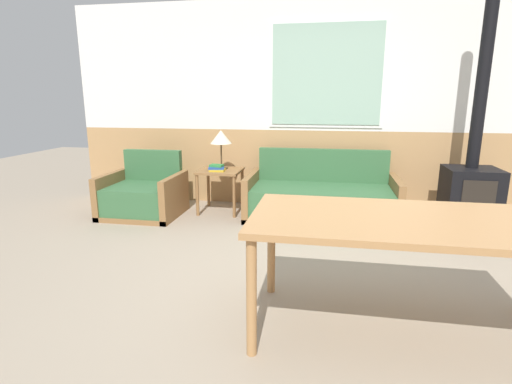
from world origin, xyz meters
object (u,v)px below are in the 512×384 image
at_px(armchair, 144,196).
at_px(couch, 321,199).
at_px(side_table, 220,177).
at_px(wood_stove, 472,177).
at_px(dining_table, 406,229).
at_px(table_lamp, 221,138).

bearing_deg(armchair, couch, -0.67).
height_order(side_table, wood_stove, wood_stove).
bearing_deg(dining_table, armchair, 142.01).
distance_m(table_lamp, wood_stove, 3.01).
xyz_separation_m(couch, armchair, (-2.22, -0.27, -0.00)).
xyz_separation_m(couch, side_table, (-1.30, 0.05, 0.22)).
height_order(couch, wood_stove, wood_stove).
relative_size(armchair, table_lamp, 1.88).
bearing_deg(table_lamp, wood_stove, -3.92).
height_order(couch, dining_table, couch).
height_order(armchair, table_lamp, table_lamp).
distance_m(couch, armchair, 2.24).
xyz_separation_m(table_lamp, dining_table, (1.85, -2.58, -0.26)).
bearing_deg(table_lamp, couch, -6.39).
bearing_deg(dining_table, wood_stove, 64.60).
bearing_deg(dining_table, couch, 102.69).
relative_size(couch, dining_table, 0.97).
distance_m(dining_table, wood_stove, 2.63).
xyz_separation_m(couch, wood_stove, (1.68, -0.06, 0.35)).
bearing_deg(side_table, table_lamp, 93.82).
distance_m(armchair, side_table, 1.00).
xyz_separation_m(side_table, dining_table, (1.85, -2.49, 0.23)).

